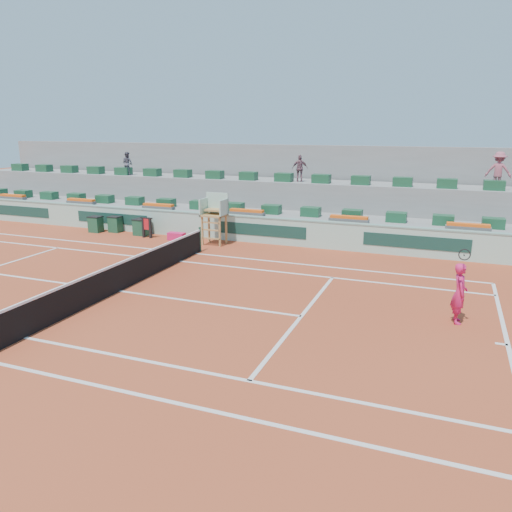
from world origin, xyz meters
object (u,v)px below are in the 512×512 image
at_px(player_bag, 177,236).
at_px(drink_cooler_a, 142,227).
at_px(umpire_chair, 215,212).
at_px(tennis_player, 460,293).

bearing_deg(player_bag, drink_cooler_a, 169.67).
bearing_deg(umpire_chair, tennis_player, -30.68).
xyz_separation_m(player_bag, umpire_chair, (2.11, 0.00, 1.35)).
bearing_deg(drink_cooler_a, player_bag, -10.33).
bearing_deg(player_bag, tennis_player, -26.35).
relative_size(player_bag, drink_cooler_a, 1.01).
height_order(umpire_chair, tennis_player, umpire_chair).
height_order(umpire_chair, drink_cooler_a, umpire_chair).
bearing_deg(tennis_player, umpire_chair, 149.32).
relative_size(umpire_chair, tennis_player, 1.05).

